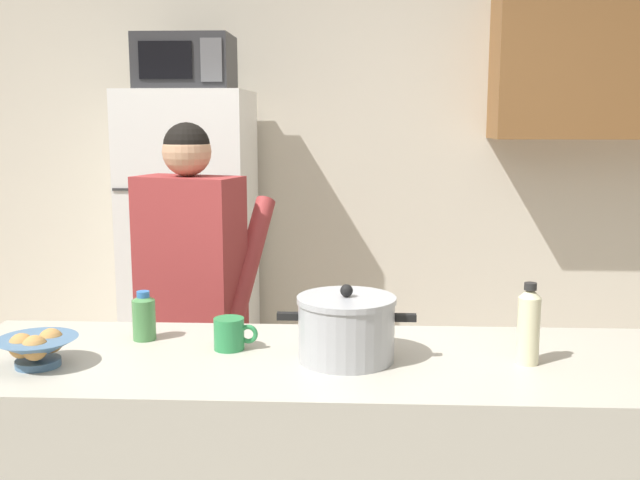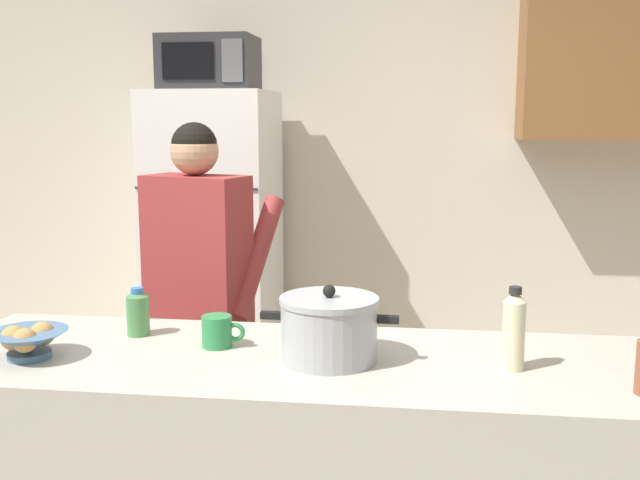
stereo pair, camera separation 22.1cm
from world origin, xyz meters
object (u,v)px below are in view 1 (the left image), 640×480
Objects in this scene: refrigerator at (192,254)px; cooking_pot at (346,328)px; person_near_pot at (192,278)px; bread_bowl at (37,349)px; coffee_mug at (230,334)px; bottle_near_edge at (529,325)px; bottle_far_corner at (144,316)px; microwave at (186,63)px.

cooking_pot is at bearing -65.38° from refrigerator.
refrigerator is 2.06m from cooking_pot.
bread_bowl is at bearing -105.13° from person_near_pot.
coffee_mug is (0.27, -0.70, -0.01)m from person_near_pot.
bottle_near_edge is 1.51× the size of bottle_far_corner.
bread_bowl is at bearing -173.31° from cooking_pot.
refrigerator reaches higher than bottle_far_corner.
refrigerator is at bearing 97.63° from bottle_far_corner.
person_near_pot is 0.61m from bottle_far_corner.
person_near_pot is at bearing -77.49° from refrigerator.
bread_bowl is (-0.85, -0.10, -0.04)m from cooking_pot.
cooking_pot reaches higher than bread_bowl.
person_near_pot is at bearing -77.24° from microwave.
microwave is 1.91m from bottle_far_corner.
bottle_far_corner is at bearing 163.23° from coffee_mug.
bottle_far_corner is at bearing 165.41° from cooking_pot.
cooking_pot is 1.69× the size of bottle_near_edge.
bottle_far_corner reaches higher than bread_bowl.
bottle_far_corner is at bearing -82.27° from microwave.
bread_bowl is at bearing -89.88° from microwave.
refrigerator is 7.51× the size of bottle_near_edge.
bottle_near_edge reaches higher than bottle_far_corner.
microwave is 1.22× the size of cooking_pot.
person_near_pot is at bearing 111.02° from coffee_mug.
bottle_near_edge is at bearing 3.76° from bread_bowl.
cooking_pot is (0.61, -0.78, 0.03)m from person_near_pot.
microwave is 2.07× the size of bottle_near_edge.
microwave is 2.45m from bottle_near_edge.
bottle_near_edge is (1.36, -1.85, -0.85)m from microwave.
bottle_near_edge is at bearing -1.20° from cooking_pot.
coffee_mug is at bearing -74.07° from refrigerator.
bottle_near_edge is 1.15m from bottle_far_corner.
refrigerator is at bearing 105.93° from coffee_mug.
bread_bowl is (0.00, -1.96, 0.10)m from refrigerator.
refrigerator is 1.72m from bottle_far_corner.
cooking_pot is 1.76× the size of bread_bowl.
coffee_mug is 0.57× the size of bottle_near_edge.
bottle_near_edge is at bearing -8.72° from bottle_far_corner.
coffee_mug is 0.30m from bottle_far_corner.
microwave reaches higher than bottle_far_corner.
bottle_far_corner is at bearing -82.37° from refrigerator.
bread_bowl is (-0.24, -0.88, -0.01)m from person_near_pot.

